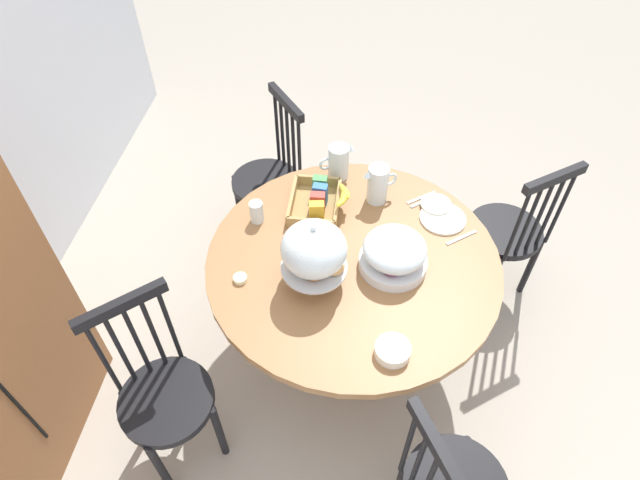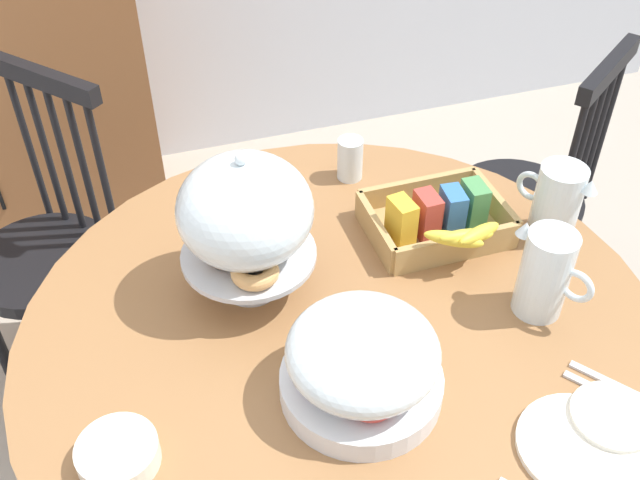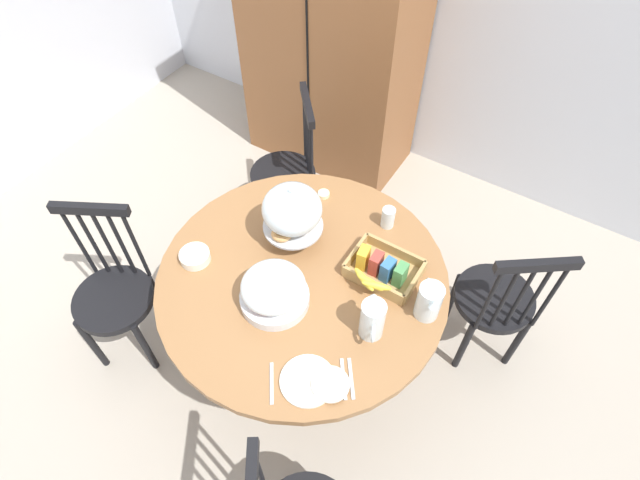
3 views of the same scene
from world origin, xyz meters
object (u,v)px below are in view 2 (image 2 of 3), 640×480
at_px(drinking_glass, 350,159).
at_px(windsor_chair_far_side, 525,203).
at_px(pastry_stand_with_dome, 246,216).
at_px(fruit_platter_covered, 362,362).
at_px(windsor_chair_near_window, 50,257).
at_px(milk_pitcher, 544,277).
at_px(dining_table, 341,381).
at_px(orange_juice_pitcher, 556,205).
at_px(china_plate_small, 613,416).
at_px(cereal_basket, 440,220).
at_px(butter_dish, 208,200).
at_px(cereal_bowl, 118,454).

bearing_deg(drinking_glass, windsor_chair_far_side, 6.83).
relative_size(pastry_stand_with_dome, drinking_glass, 3.13).
distance_m(fruit_platter_covered, drinking_glass, 0.68).
xyz_separation_m(windsor_chair_near_window, milk_pitcher, (1.01, -0.83, 0.38)).
relative_size(dining_table, windsor_chair_near_window, 1.35).
bearing_deg(windsor_chair_near_window, pastry_stand_with_dome, -51.93).
relative_size(windsor_chair_near_window, drinking_glass, 8.86).
xyz_separation_m(orange_juice_pitcher, china_plate_small, (-0.17, -0.49, -0.07)).
relative_size(dining_table, pastry_stand_with_dome, 3.84).
distance_m(cereal_basket, drinking_glass, 0.31).
bearing_deg(fruit_platter_covered, cereal_basket, 48.10).
bearing_deg(fruit_platter_covered, pastry_stand_with_dome, 110.65).
bearing_deg(butter_dish, orange_juice_pitcher, -25.86).
bearing_deg(cereal_bowl, milk_pitcher, 6.56).
bearing_deg(drinking_glass, cereal_bowl, -134.84).
xyz_separation_m(dining_table, windsor_chair_near_window, (-0.61, 0.74, -0.10)).
bearing_deg(pastry_stand_with_dome, fruit_platter_covered, -69.35).
height_order(windsor_chair_far_side, cereal_bowl, windsor_chair_far_side).
distance_m(orange_juice_pitcher, cereal_bowl, 1.06).
bearing_deg(cereal_basket, cereal_bowl, -154.07).
bearing_deg(dining_table, pastry_stand_with_dome, 133.95).
xyz_separation_m(dining_table, drinking_glass, (0.18, 0.47, 0.24)).
distance_m(pastry_stand_with_dome, cereal_bowl, 0.50).
distance_m(fruit_platter_covered, butter_dish, 0.67).
bearing_deg(orange_juice_pitcher, cereal_bowl, -163.35).
bearing_deg(butter_dish, fruit_platter_covered, -76.56).
distance_m(dining_table, pastry_stand_with_dome, 0.44).
distance_m(windsor_chair_far_side, cereal_basket, 0.69).
xyz_separation_m(fruit_platter_covered, china_plate_small, (0.40, -0.20, -0.07)).
distance_m(dining_table, windsor_chair_near_window, 0.97).
relative_size(orange_juice_pitcher, cereal_basket, 0.57).
relative_size(china_plate_small, drinking_glass, 1.36).
bearing_deg(windsor_chair_near_window, butter_dish, -31.97).
height_order(china_plate_small, drinking_glass, drinking_glass).
bearing_deg(fruit_platter_covered, butter_dish, 103.44).
relative_size(windsor_chair_near_window, cereal_bowl, 6.96).
xyz_separation_m(china_plate_small, drinking_glass, (-0.19, 0.85, 0.04)).
bearing_deg(china_plate_small, windsor_chair_near_window, 131.44).
bearing_deg(cereal_basket, milk_pitcher, -70.61).
bearing_deg(fruit_platter_covered, cereal_bowl, -178.69).
bearing_deg(orange_juice_pitcher, cereal_basket, 164.77).
distance_m(windsor_chair_near_window, cereal_basket, 1.12).
relative_size(orange_juice_pitcher, cereal_bowl, 1.30).
xyz_separation_m(pastry_stand_with_dome, china_plate_small, (0.53, -0.53, -0.18)).
bearing_deg(milk_pitcher, cereal_basket, 109.39).
height_order(fruit_platter_covered, butter_dish, fruit_platter_covered).
xyz_separation_m(cereal_basket, cereal_bowl, (-0.77, -0.37, -0.02)).
height_order(pastry_stand_with_dome, cereal_bowl, pastry_stand_with_dome).
bearing_deg(fruit_platter_covered, milk_pitcher, 11.93).
distance_m(china_plate_small, butter_dish, 1.02).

